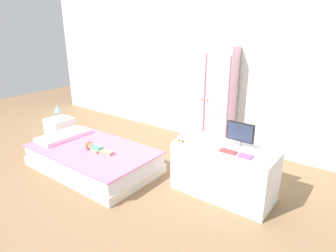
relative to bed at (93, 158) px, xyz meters
name	(u,v)px	position (x,y,z in m)	size (l,w,h in m)	color
ground_plane	(129,178)	(0.50, 0.10, -0.14)	(10.00, 10.00, 0.02)	brown
back_wall	(203,47)	(0.50, 1.67, 1.22)	(6.40, 0.05, 2.70)	silver
bed	(93,158)	(0.00, 0.00, 0.00)	(1.54, 0.90, 0.26)	silver
pillow	(63,136)	(-0.57, 0.00, 0.16)	(0.32, 0.65, 0.05)	silver
doll	(94,147)	(0.07, -0.03, 0.17)	(0.39, 0.14, 0.10)	#4CA375
nightstand	(60,130)	(-1.03, 0.25, 0.06)	(0.33, 0.33, 0.37)	silver
table_lamp	(58,109)	(-1.03, 0.25, 0.38)	(0.10, 0.10, 0.20)	#B7B2AD
wardrobe	(210,97)	(0.73, 1.49, 0.57)	(0.69, 0.29, 1.40)	#EFADCC
tv_stand	(224,171)	(1.51, 0.43, 0.13)	(1.00, 0.46, 0.53)	white
tv_monitor	(240,133)	(1.62, 0.51, 0.54)	(0.27, 0.10, 0.25)	#99999E
rocking_horse_toy	(181,138)	(1.09, 0.27, 0.44)	(0.08, 0.04, 0.10)	#8E6642
book_red	(228,151)	(1.59, 0.33, 0.41)	(0.16, 0.08, 0.02)	#CC3838
book_purple	(245,156)	(1.76, 0.33, 0.40)	(0.12, 0.10, 0.01)	#8E51B2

